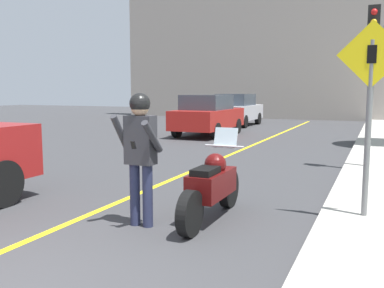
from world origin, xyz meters
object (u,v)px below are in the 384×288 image
(crossing_sign, at_px, (370,100))
(traffic_light, at_px, (372,56))
(person_biker, at_px, (140,144))
(parked_car_red, at_px, (208,115))
(parked_car_silver, at_px, (236,109))
(motorcycle, at_px, (212,186))

(crossing_sign, relative_size, traffic_light, 0.74)
(person_biker, relative_size, crossing_sign, 0.68)
(traffic_light, xyz_separation_m, parked_car_red, (-6.30, 5.87, -1.78))
(parked_car_red, relative_size, parked_car_silver, 1.00)
(parked_car_red, xyz_separation_m, parked_car_silver, (-0.47, 5.29, 0.00))
(motorcycle, bearing_deg, parked_car_red, 111.92)
(traffic_light, relative_size, parked_car_silver, 0.86)
(motorcycle, height_order, parked_car_red, parked_car_red)
(traffic_light, height_order, parked_car_red, traffic_light)
(traffic_light, height_order, parked_car_silver, traffic_light)
(person_biker, xyz_separation_m, parked_car_silver, (-4.06, 16.81, -0.27))
(traffic_light, xyz_separation_m, parked_car_silver, (-6.77, 11.17, -1.78))
(person_biker, xyz_separation_m, crossing_sign, (2.80, 1.35, 0.59))
(crossing_sign, bearing_deg, motorcycle, -160.73)
(motorcycle, bearing_deg, traffic_light, 68.99)
(motorcycle, relative_size, person_biker, 1.17)
(motorcycle, relative_size, parked_car_red, 0.51)
(motorcycle, xyz_separation_m, traffic_light, (1.92, 5.00, 2.14))
(motorcycle, relative_size, parked_car_silver, 0.51)
(parked_car_silver, bearing_deg, parked_car_red, -84.89)
(crossing_sign, xyz_separation_m, parked_car_silver, (-6.86, 15.46, -0.87))
(crossing_sign, height_order, parked_car_red, crossing_sign)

